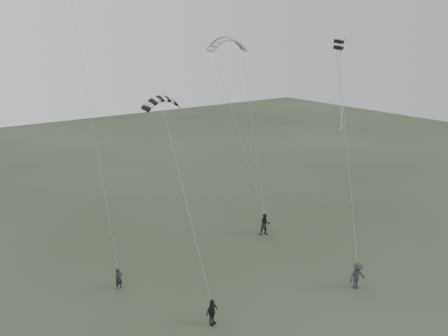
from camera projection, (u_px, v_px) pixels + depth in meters
ground at (252, 292)px, 28.86m from camera, size 140.00×140.00×0.00m
flyer_left at (119, 279)px, 29.10m from camera, size 0.59×0.44×1.47m
flyer_right at (265, 225)px, 36.99m from camera, size 1.13×1.03×1.89m
flyer_center at (212, 312)px, 25.42m from camera, size 1.03×0.66×1.64m
flyer_far at (357, 276)px, 29.07m from camera, size 1.30×0.87×1.87m
kite_pale_large at (228, 39)px, 37.77m from camera, size 3.90×1.29×1.74m
kite_striped at (162, 99)px, 27.55m from camera, size 2.63×1.09×1.21m
kite_box at (339, 45)px, 32.83m from camera, size 0.72×0.80×0.78m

